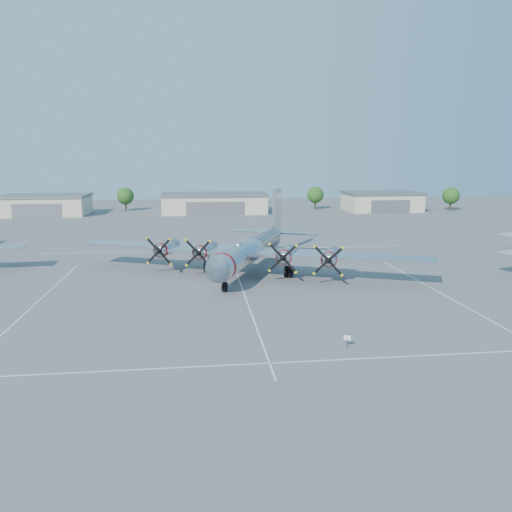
{
  "coord_description": "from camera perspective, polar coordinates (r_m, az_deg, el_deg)",
  "views": [
    {
      "loc": [
        -5.19,
        -56.33,
        14.96
      ],
      "look_at": [
        2.0,
        2.84,
        3.2
      ],
      "focal_mm": 35.0,
      "sensor_mm": 36.0,
      "label": 1
    }
  ],
  "objects": [
    {
      "name": "main_bomber_b29",
      "position": [
        66.9,
        -0.45,
        -1.76
      ],
      "size": [
        55.1,
        47.37,
        10.26
      ],
      "primitive_type": null,
      "rotation": [
        0.0,
        0.0,
        -0.4
      ],
      "color": "silver",
      "rests_on": "ground"
    },
    {
      "name": "info_placard",
      "position": [
        41.0,
        10.38,
        -9.33
      ],
      "size": [
        0.52,
        0.24,
        1.05
      ],
      "rotation": [
        0.0,
        0.0,
        -0.39
      ],
      "color": "black",
      "rests_on": "ground"
    },
    {
      "name": "tree_far_east",
      "position": [
        155.11,
        21.39,
        6.43
      ],
      "size": [
        4.8,
        4.8,
        6.64
      ],
      "color": "#382619",
      "rests_on": "ground"
    },
    {
      "name": "ground",
      "position": [
        58.52,
        -1.62,
        -3.66
      ],
      "size": [
        260.0,
        260.0,
        0.0
      ],
      "primitive_type": "plane",
      "color": "#555558",
      "rests_on": "ground"
    },
    {
      "name": "tree_east",
      "position": [
        148.95,
        6.8,
        6.95
      ],
      "size": [
        4.8,
        4.8,
        6.64
      ],
      "color": "#382619",
      "rests_on": "ground"
    },
    {
      "name": "hangar_west",
      "position": [
        144.43,
        -23.01,
        5.41
      ],
      "size": [
        22.6,
        14.6,
        5.4
      ],
      "color": "#C1B999",
      "rests_on": "ground"
    },
    {
      "name": "hangar_center",
      "position": [
        138.93,
        -4.79,
        6.06
      ],
      "size": [
        28.6,
        14.6,
        5.4
      ],
      "color": "#C1B999",
      "rests_on": "ground"
    },
    {
      "name": "hangar_east",
      "position": [
        148.68,
        14.14,
        6.1
      ],
      "size": [
        20.6,
        14.6,
        5.4
      ],
      "color": "#C1B999",
      "rests_on": "ground"
    },
    {
      "name": "tree_west",
      "position": [
        148.06,
        -14.7,
        6.64
      ],
      "size": [
        4.8,
        4.8,
        6.64
      ],
      "color": "#382619",
      "rests_on": "ground"
    },
    {
      "name": "parking_lines",
      "position": [
        56.83,
        -1.45,
        -4.1
      ],
      "size": [
        60.0,
        50.08,
        0.01
      ],
      "color": "silver",
      "rests_on": "ground"
    }
  ]
}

